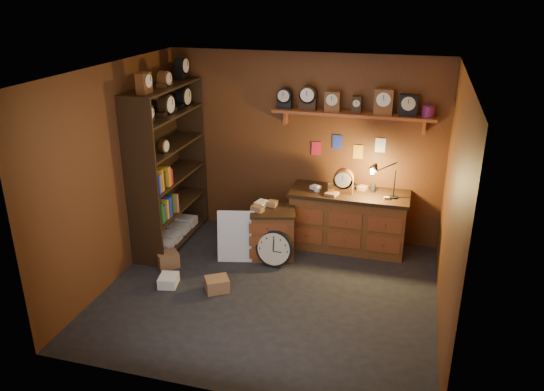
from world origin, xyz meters
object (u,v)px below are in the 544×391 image
Objects in this scene: shelving_unit at (166,160)px; big_round_clock at (274,249)px; workbench at (348,217)px; low_cabinet at (273,231)px.

shelving_unit reaches higher than big_round_clock.
low_cabinet is at bearing -150.76° from workbench.
shelving_unit is 1.80m from low_cabinet.
shelving_unit is at bearing 162.71° from low_cabinet.
low_cabinet is (1.57, -0.05, -0.87)m from shelving_unit.
big_round_clock is at bearing -85.89° from low_cabinet.
shelving_unit reaches higher than workbench.
workbench is at bearing 13.66° from low_cabinet.
workbench is 1.21m from big_round_clock.
workbench is (2.53, 0.49, -0.78)m from shelving_unit.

